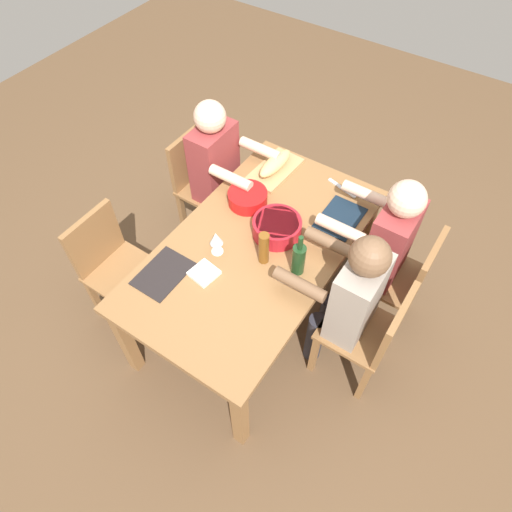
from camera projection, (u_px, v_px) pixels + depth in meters
The scene contains 21 objects.
ground_plane at pixel (256, 309), 3.27m from camera, with size 8.00×8.00×0.00m, color brown.
dining_table at pixel (256, 253), 2.75m from camera, with size 1.69×0.96×0.74m.
chair_far_left at pixel (113, 263), 2.92m from camera, with size 0.40×0.40×0.85m.
chair_far_right at pixel (201, 180), 3.40m from camera, with size 0.40×0.40×0.85m.
diner_far_right at pixel (219, 167), 3.17m from camera, with size 0.41×0.53×1.20m.
chair_near_center at pixel (372, 332), 2.62m from camera, with size 0.40×0.40×0.85m.
diner_near_center at pixel (349, 297), 2.51m from camera, with size 0.41×0.53×1.20m.
chair_near_right at pixel (403, 277), 2.86m from camera, with size 0.40×0.40×0.85m.
diner_near_right at pixel (383, 243), 2.75m from camera, with size 0.41×0.53×1.20m.
serving_bowl_pasta at pixel (277, 227), 2.69m from camera, with size 0.29×0.29×0.11m.
serving_bowl_greens at pixel (248, 197), 2.86m from camera, with size 0.25×0.25×0.09m.
cutting_board at pixel (275, 170), 3.07m from camera, with size 0.40×0.22×0.02m, color tan.
bread_loaf at pixel (275, 163), 3.03m from camera, with size 0.32×0.11×0.09m, color tan.
wine_bottle at pixel (299, 259), 2.48m from camera, with size 0.08×0.08×0.29m.
beer_bottle at pixel (264, 248), 2.53m from camera, with size 0.06×0.06×0.22m, color brown.
wine_glass at pixel (216, 239), 2.56m from camera, with size 0.08×0.08×0.17m.
placemat_far_left at pixel (163, 273), 2.55m from camera, with size 0.32×0.23×0.01m, color black.
fork_near_center at pixel (290, 285), 2.50m from camera, with size 0.02×0.17×0.01m, color silver.
placemat_near_right at pixel (340, 218), 2.81m from camera, with size 0.32×0.23×0.01m, color #142333.
carving_knife at pixel (342, 188), 2.97m from camera, with size 0.23×0.02×0.01m, color silver.
napkin_stack at pixel (204, 273), 2.54m from camera, with size 0.14×0.14×0.02m, color white.
Camera 1 is at (-1.41, -0.94, 2.82)m, focal length 31.90 mm.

